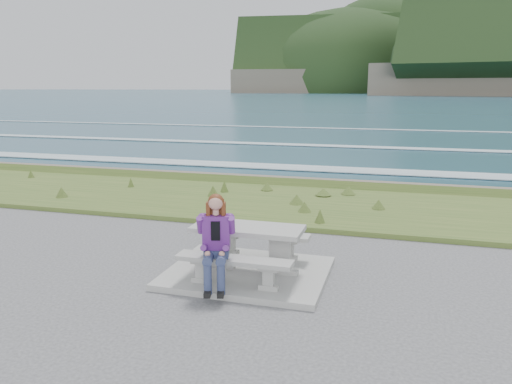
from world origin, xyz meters
TOP-DOWN VIEW (x-y plane):
  - concrete_slab at (0.00, 0.00)m, footprint 2.60×2.10m
  - picnic_table at (0.00, 0.00)m, footprint 1.80×0.75m
  - bench_landward at (0.00, -0.70)m, footprint 1.80×0.35m
  - bench_seaward at (0.00, 0.70)m, footprint 1.80×0.35m
  - grass_verge at (0.00, 5.00)m, footprint 160.00×4.50m
  - shore_drop at (0.00, 7.90)m, footprint 160.00×0.80m
  - ocean at (0.00, 25.09)m, footprint 1600.00×1600.00m
  - seated_woman at (-0.24, -0.83)m, footprint 0.56×0.77m

SIDE VIEW (x-z plane):
  - ocean at x=0.00m, z-range -1.79..-1.70m
  - grass_verge at x=0.00m, z-range -0.11..0.11m
  - shore_drop at x=0.00m, z-range -1.10..1.10m
  - concrete_slab at x=0.00m, z-range 0.00..0.10m
  - bench_landward at x=0.00m, z-range 0.22..0.67m
  - bench_seaward at x=0.00m, z-range 0.22..0.67m
  - seated_woman at x=-0.24m, z-range -0.09..1.33m
  - picnic_table at x=0.00m, z-range 0.31..1.06m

